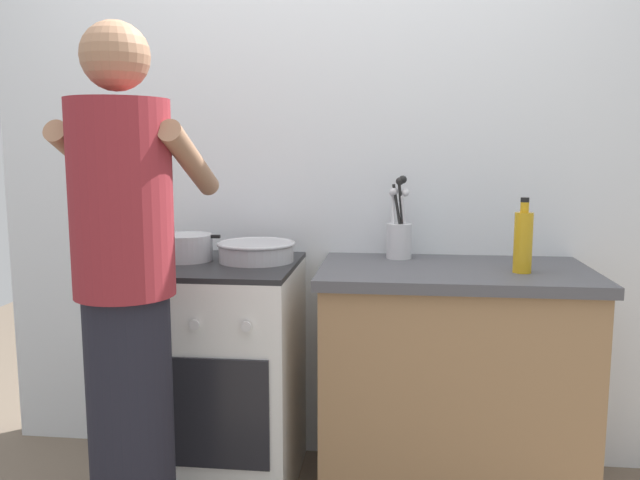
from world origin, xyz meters
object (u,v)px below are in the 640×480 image
at_px(mixing_bowl, 256,251).
at_px(pot, 186,247).
at_px(oil_bottle, 523,241).
at_px(person, 127,307).
at_px(utensil_crock, 399,234).
at_px(stove_range, 221,375).

bearing_deg(mixing_bowl, pot, -177.90).
bearing_deg(pot, mixing_bowl, 2.10).
height_order(pot, oil_bottle, oil_bottle).
bearing_deg(oil_bottle, person, -158.49).
bearing_deg(person, utensil_crock, 42.19).
relative_size(stove_range, oil_bottle, 3.37).
bearing_deg(mixing_bowl, utensil_crock, 13.67).
height_order(utensil_crock, person, person).
height_order(mixing_bowl, oil_bottle, oil_bottle).
xyz_separation_m(pot, oil_bottle, (1.27, -0.11, 0.06)).
height_order(stove_range, oil_bottle, oil_bottle).
xyz_separation_m(utensil_crock, oil_bottle, (0.43, -0.25, 0.02)).
bearing_deg(person, mixing_bowl, 66.24).
xyz_separation_m(mixing_bowl, person, (-0.27, -0.61, -0.08)).
bearing_deg(person, stove_range, 77.00).
distance_m(pot, person, 0.61).
relative_size(oil_bottle, person, 0.16).
bearing_deg(mixing_bowl, oil_bottle, -6.69).
bearing_deg(oil_bottle, pot, 175.24).
bearing_deg(utensil_crock, person, -137.81).
bearing_deg(stove_range, mixing_bowl, 20.32).
bearing_deg(stove_range, utensil_crock, 15.05).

